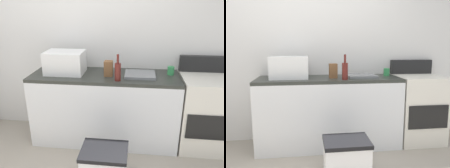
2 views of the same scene
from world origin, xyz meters
The scene contains 9 objects.
wall_back centered at (0.00, 1.55, 1.30)m, with size 5.00×0.10×2.60m, color silver.
kitchen_counter centered at (0.30, 1.20, 0.45)m, with size 1.80×0.60×0.90m.
stove_oven centered at (1.52, 1.21, 0.47)m, with size 0.60×0.61×1.10m.
microwave centered at (-0.19, 1.21, 1.04)m, with size 0.46×0.34×0.27m, color white.
sink_basin centered at (0.72, 1.20, 0.92)m, with size 0.36×0.32×0.03m, color slate.
wine_bottle centered at (0.48, 1.00, 1.01)m, with size 0.07×0.07×0.30m.
coffee_mug centered at (1.09, 1.28, 0.95)m, with size 0.08×0.08×0.10m, color #338C4C.
knife_block centered at (0.35, 1.16, 0.99)m, with size 0.10×0.10×0.18m, color brown.
storage_bin centered at (0.40, 0.43, 0.19)m, with size 0.46×0.36×0.38m.
Camera 1 is at (0.69, -1.40, 1.75)m, focal length 36.39 mm.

